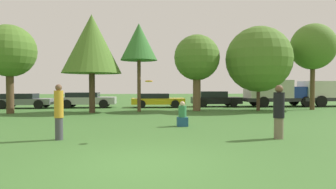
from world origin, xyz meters
name	(u,v)px	position (x,y,z in m)	size (l,w,h in m)	color
ground_plane	(142,164)	(0.00, 0.00, 0.00)	(120.00, 120.00, 0.00)	#3D6B2D
person_thrower	(59,111)	(-2.66, 3.18, 0.92)	(0.29, 0.29, 1.80)	#3F3F47
person_catcher	(279,112)	(4.51, 2.73, 0.90)	(0.35, 0.35, 1.77)	#726651
frisbee	(149,81)	(0.23, 2.85, 1.89)	(0.24, 0.24, 0.05)	orange
bystander_sitting	(182,116)	(1.76, 5.96, 0.44)	(0.46, 0.38, 1.08)	navy
tree_1	(9,51)	(-8.35, 12.84, 3.94)	(3.30, 3.30, 5.63)	brown
tree_2	(92,44)	(-3.24, 12.91, 4.48)	(3.84, 3.84, 6.43)	#473323
tree_3	(139,42)	(-0.17, 13.43, 4.72)	(2.52, 2.52, 6.02)	brown
tree_4	(197,58)	(3.89, 13.74, 3.70)	(3.22, 3.22, 5.37)	brown
tree_5	(259,59)	(8.23, 13.35, 3.64)	(4.61, 4.61, 5.95)	#473323
tree_6	(313,47)	(12.60, 13.90, 4.63)	(3.22, 3.22, 6.34)	brown
parked_car_grey	(23,100)	(-9.31, 17.35, 0.64)	(4.38, 1.87, 1.16)	slate
parked_car_silver	(86,99)	(-4.47, 17.57, 0.67)	(4.56, 1.98, 1.24)	#B2B2B7
parked_car_yellow	(157,100)	(1.26, 17.35, 0.62)	(4.32, 1.95, 1.15)	gold
parked_car_black	(215,99)	(6.24, 17.73, 0.68)	(4.13, 1.90, 1.31)	black
delivery_truck_blue	(275,92)	(11.54, 17.61, 1.24)	(5.96, 2.32, 2.26)	#2D2D33
delivery_truck_red	(331,92)	(16.47, 17.35, 1.23)	(5.96, 2.28, 2.18)	#2D2D33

